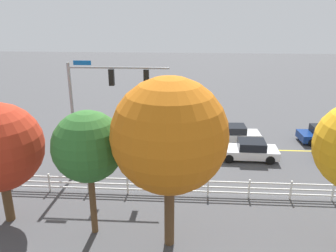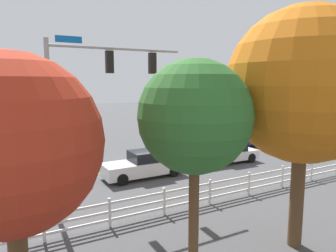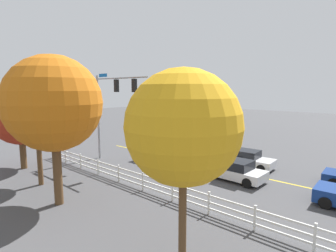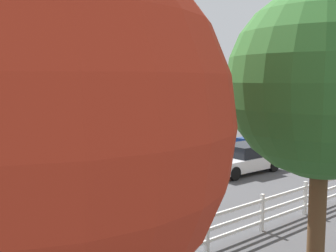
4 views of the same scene
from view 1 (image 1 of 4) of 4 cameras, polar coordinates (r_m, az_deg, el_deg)
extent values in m
plane|color=#444447|center=(26.82, 2.07, -3.70)|extent=(120.00, 120.00, 0.00)
cube|color=gold|center=(27.03, 10.60, -3.84)|extent=(28.00, 0.16, 0.01)
cylinder|color=gray|center=(22.71, -15.64, 1.10)|extent=(0.20, 0.20, 7.31)
cylinder|color=gray|center=(21.09, -8.35, 9.66)|extent=(6.22, 0.12, 0.12)
cube|color=#0C59B2|center=(21.59, -14.24, 10.26)|extent=(1.10, 0.03, 0.28)
cube|color=black|center=(21.30, -9.47, 8.05)|extent=(0.32, 0.28, 1.00)
sphere|color=red|center=(21.38, -9.43, 8.97)|extent=(0.17, 0.17, 0.17)
sphere|color=orange|center=(21.44, -9.39, 8.13)|extent=(0.17, 0.17, 0.17)
sphere|color=#148C19|center=(21.50, -9.34, 7.30)|extent=(0.17, 0.17, 0.17)
cube|color=black|center=(20.92, -3.67, 8.08)|extent=(0.32, 0.28, 1.00)
sphere|color=red|center=(21.01, -3.63, 9.01)|extent=(0.17, 0.17, 0.17)
sphere|color=orange|center=(21.07, -3.61, 8.16)|extent=(0.17, 0.17, 0.17)
sphere|color=#148C19|center=(21.13, -3.60, 7.30)|extent=(0.17, 0.17, 0.17)
cube|color=silver|center=(28.46, 11.18, -1.58)|extent=(4.04, 1.91, 0.59)
cube|color=black|center=(28.23, 10.86, -0.48)|extent=(2.08, 1.65, 0.57)
cylinder|color=black|center=(29.53, 13.48, -1.37)|extent=(0.65, 0.25, 0.64)
cylinder|color=black|center=(28.06, 14.15, -2.53)|extent=(0.65, 0.25, 0.64)
cylinder|color=black|center=(29.07, 8.28, -1.36)|extent=(0.65, 0.25, 0.64)
cylinder|color=black|center=(27.58, 8.67, -2.54)|extent=(0.65, 0.25, 0.64)
cube|color=silver|center=(25.46, 13.30, -4.27)|extent=(4.26, 1.93, 0.60)
cube|color=black|center=(25.27, 13.87, -3.05)|extent=(1.95, 1.70, 0.58)
cylinder|color=black|center=(24.58, 10.21, -5.43)|extent=(0.64, 0.23, 0.64)
cylinder|color=black|center=(26.14, 9.90, -3.86)|extent=(0.64, 0.23, 0.64)
cylinder|color=black|center=(25.03, 16.79, -5.51)|extent=(0.64, 0.23, 0.64)
cylinder|color=black|center=(26.57, 16.08, -3.97)|extent=(0.64, 0.23, 0.64)
cube|color=navy|center=(30.64, 25.16, -1.59)|extent=(4.57, 2.09, 0.59)
cube|color=black|center=(30.36, 24.93, -0.57)|extent=(2.13, 1.79, 0.56)
cylinder|color=black|center=(30.87, 21.89, -1.36)|extent=(0.65, 0.25, 0.64)
cylinder|color=black|center=(29.35, 23.05, -2.57)|extent=(0.65, 0.25, 0.64)
cylinder|color=black|center=(26.28, 26.12, -5.53)|extent=(0.65, 0.24, 0.64)
cylinder|color=black|center=(27.74, 24.69, -4.04)|extent=(0.65, 0.24, 0.64)
cube|color=silver|center=(24.86, -1.52, -4.14)|extent=(4.74, 1.76, 0.74)
cube|color=black|center=(24.59, -0.99, -2.74)|extent=(1.91, 1.57, 0.59)
cylinder|color=black|center=(24.42, -5.45, -5.36)|extent=(0.64, 0.22, 0.64)
cylinder|color=black|center=(25.87, -4.93, -3.89)|extent=(0.64, 0.22, 0.64)
cylinder|color=black|center=(24.16, 2.15, -5.56)|extent=(0.64, 0.22, 0.64)
cylinder|color=black|center=(25.63, 2.22, -4.06)|extent=(0.64, 0.22, 0.64)
cube|color=white|center=(21.79, 25.99, -9.84)|extent=(0.10, 0.10, 1.15)
cube|color=white|center=(21.00, 19.93, -10.07)|extent=(0.10, 0.10, 1.15)
cube|color=white|center=(20.46, 13.47, -10.20)|extent=(0.10, 0.10, 1.15)
cube|color=white|center=(20.18, 6.74, -10.21)|extent=(0.10, 0.10, 1.15)
cube|color=white|center=(20.17, -0.08, -10.07)|extent=(0.10, 0.10, 1.15)
cube|color=white|center=(20.44, -6.80, -9.79)|extent=(0.10, 0.10, 1.15)
cube|color=white|center=(20.98, -13.26, -9.40)|extent=(0.10, 0.10, 1.15)
cube|color=white|center=(21.76, -19.30, -8.93)|extent=(0.10, 0.10, 1.15)
cube|color=white|center=(22.76, -24.86, -8.41)|extent=(0.10, 0.10, 1.15)
cube|color=white|center=(20.10, 10.19, -9.29)|extent=(26.00, 0.06, 0.09)
cube|color=white|center=(20.27, 10.13, -10.16)|extent=(26.00, 0.06, 0.09)
cube|color=white|center=(20.43, 10.08, -10.94)|extent=(26.00, 0.06, 0.09)
cylinder|color=brown|center=(19.53, -25.40, -10.97)|extent=(0.46, 0.46, 2.47)
cylinder|color=brown|center=(15.83, 0.23, -13.99)|extent=(0.46, 0.46, 3.55)
sphere|color=#C66614|center=(14.16, 0.24, -1.56)|extent=(4.98, 4.98, 4.98)
cylinder|color=brown|center=(17.02, -12.52, -12.37)|extent=(0.31, 0.31, 3.32)
sphere|color=#2D6628|center=(15.72, -13.27, -3.33)|extent=(3.29, 3.29, 3.29)
camera|label=2|loc=(12.48, -47.04, -10.57)|focal=33.39mm
camera|label=3|loc=(15.09, 62.09, -8.04)|focal=28.79mm
camera|label=4|loc=(16.06, -39.95, -6.86)|focal=43.03mm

